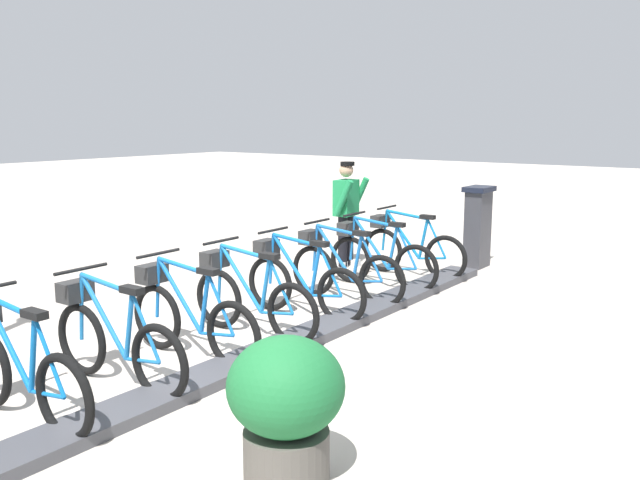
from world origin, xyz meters
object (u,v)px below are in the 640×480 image
at_px(planter_bush, 286,402).
at_px(bike_docked_0, 409,247).
at_px(bike_docked_5, 188,315).
at_px(bike_docked_4, 249,297).
at_px(bike_docked_7, 17,368).
at_px(worker_near_rack, 347,210).
at_px(payment_kiosk, 478,225).
at_px(bike_docked_3, 299,281).
at_px(bike_docked_1, 378,257).
at_px(bike_docked_2, 342,268).
at_px(bike_docked_6, 112,339).

bearing_deg(planter_bush, bike_docked_0, -68.35).
bearing_deg(bike_docked_5, bike_docked_4, -90.00).
height_order(bike_docked_7, worker_near_rack, worker_near_rack).
xyz_separation_m(payment_kiosk, bike_docked_0, (0.57, 1.17, -0.24)).
bearing_deg(bike_docked_0, bike_docked_5, 90.00).
distance_m(payment_kiosk, worker_near_rack, 2.08).
distance_m(payment_kiosk, bike_docked_3, 3.87).
relative_size(bike_docked_7, worker_near_rack, 1.04).
distance_m(bike_docked_0, bike_docked_4, 3.53).
bearing_deg(worker_near_rack, bike_docked_5, 104.13).
height_order(bike_docked_1, planter_bush, bike_docked_1).
relative_size(bike_docked_2, bike_docked_5, 1.00).
bearing_deg(bike_docked_0, payment_kiosk, -116.10).
bearing_deg(bike_docked_1, bike_docked_5, 90.00).
relative_size(bike_docked_6, bike_docked_7, 1.00).
relative_size(bike_docked_4, worker_near_rack, 1.04).
bearing_deg(bike_docked_5, bike_docked_7, 90.00).
relative_size(bike_docked_0, bike_docked_4, 1.00).
height_order(payment_kiosk, bike_docked_1, payment_kiosk).
height_order(bike_docked_0, worker_near_rack, worker_near_rack).
distance_m(bike_docked_2, bike_docked_5, 2.65).
bearing_deg(bike_docked_1, bike_docked_2, 90.00).
bearing_deg(bike_docked_0, bike_docked_7, 90.00).
height_order(bike_docked_2, bike_docked_5, same).
bearing_deg(payment_kiosk, bike_docked_7, 85.55).
bearing_deg(bike_docked_2, bike_docked_1, -90.00).
bearing_deg(worker_near_rack, bike_docked_3, 112.87).
bearing_deg(bike_docked_6, bike_docked_5, -90.00).
xyz_separation_m(payment_kiosk, planter_bush, (-1.67, 6.82, -0.12)).
relative_size(bike_docked_5, planter_bush, 1.77).
bearing_deg(bike_docked_4, bike_docked_1, -90.00).
bearing_deg(bike_docked_2, payment_kiosk, -101.03).
distance_m(bike_docked_2, bike_docked_6, 3.53).
bearing_deg(bike_docked_7, bike_docked_2, -90.00).
distance_m(bike_docked_2, planter_bush, 4.49).
bearing_deg(bike_docked_6, bike_docked_1, -90.00).
height_order(payment_kiosk, bike_docked_2, payment_kiosk).
xyz_separation_m(bike_docked_5, bike_docked_6, (0.00, 0.88, 0.00)).
height_order(bike_docked_1, bike_docked_3, same).
height_order(worker_near_rack, planter_bush, worker_near_rack).
distance_m(bike_docked_6, bike_docked_7, 0.88).
distance_m(bike_docked_2, bike_docked_3, 0.88).
xyz_separation_m(bike_docked_5, planter_bush, (-2.25, 1.24, 0.11)).
relative_size(bike_docked_4, bike_docked_6, 1.00).
relative_size(bike_docked_1, bike_docked_2, 1.00).
distance_m(payment_kiosk, bike_docked_5, 5.62).
relative_size(bike_docked_0, bike_docked_6, 1.00).
height_order(bike_docked_0, bike_docked_1, same).
height_order(bike_docked_3, bike_docked_7, same).
xyz_separation_m(bike_docked_3, planter_bush, (-2.25, 3.01, 0.11)).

